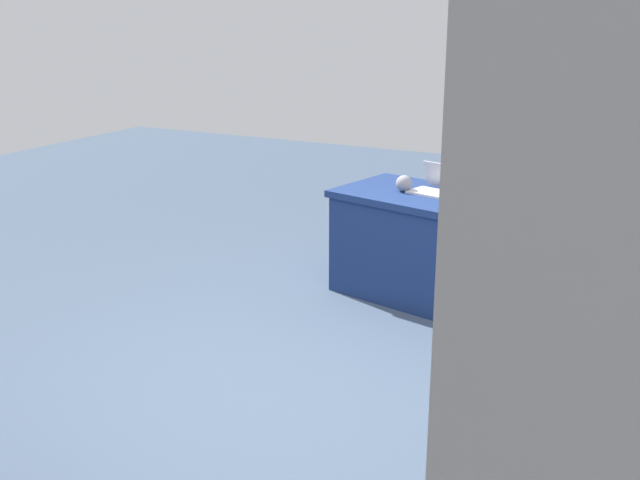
% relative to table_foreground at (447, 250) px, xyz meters
% --- Properties ---
extents(ground_plane, '(14.40, 14.40, 0.00)m').
position_rel_table_foreground_xyz_m(ground_plane, '(0.28, 1.75, -0.39)').
color(ground_plane, '#3D4C60').
extents(table_foreground, '(1.78, 1.11, 0.77)m').
position_rel_table_foreground_xyz_m(table_foreground, '(0.00, 0.00, 0.00)').
color(table_foreground, navy).
rests_on(table_foreground, ground).
extents(laptop_silver, '(0.38, 0.36, 0.21)m').
position_rel_table_foreground_xyz_m(laptop_silver, '(0.14, -0.10, 0.42)').
color(laptop_silver, silver).
rests_on(laptop_silver, table_foreground).
extents(yarn_ball, '(0.12, 0.12, 0.12)m').
position_rel_table_foreground_xyz_m(yarn_ball, '(0.36, -0.04, 0.44)').
color(yarn_ball, gray).
rests_on(yarn_ball, table_foreground).
extents(scissors_red, '(0.18, 0.08, 0.01)m').
position_rel_table_foreground_xyz_m(scissors_red, '(-0.47, 0.00, 0.39)').
color(scissors_red, red).
rests_on(scissors_red, table_foreground).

